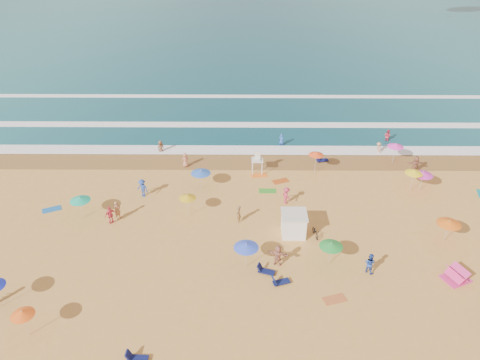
{
  "coord_description": "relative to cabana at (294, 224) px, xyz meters",
  "views": [
    {
      "loc": [
        -0.94,
        -33.08,
        25.27
      ],
      "look_at": [
        -1.23,
        6.0,
        1.5
      ],
      "focal_mm": 35.0,
      "sensor_mm": 36.0,
      "label": 1
    }
  ],
  "objects": [
    {
      "name": "beachgoers",
      "position": [
        -4.1,
        5.07,
        -0.17
      ],
      "size": [
        46.73,
        27.79,
        2.12
      ],
      "color": "#BC2F4C",
      "rests_on": "ground"
    },
    {
      "name": "loungers",
      "position": [
        3.85,
        -3.07,
        -0.83
      ],
      "size": [
        56.32,
        26.94,
        0.34
      ],
      "color": "#101650",
      "rests_on": "ground"
    },
    {
      "name": "popup_tents",
      "position": [
        15.99,
        0.41,
        -0.4
      ],
      "size": [
        10.27,
        14.1,
        1.2
      ],
      "color": "#E03182",
      "rests_on": "ground"
    },
    {
      "name": "ocean",
      "position": [
        -3.46,
        84.55,
        -1.0
      ],
      "size": [
        220.0,
        140.0,
        0.18
      ],
      "primitive_type": "cube",
      "color": "#0C4756",
      "rests_on": "ground"
    },
    {
      "name": "bicycle",
      "position": [
        1.9,
        -0.3,
        -0.58
      ],
      "size": [
        0.79,
        1.65,
        0.83
      ],
      "primitive_type": "imported",
      "rotation": [
        0.0,
        0.0,
        0.16
      ],
      "color": "black",
      "rests_on": "ground"
    },
    {
      "name": "towels",
      "position": [
        -0.65,
        -2.09,
        -0.98
      ],
      "size": [
        50.37,
        25.72,
        0.03
      ],
      "color": "red",
      "rests_on": "ground"
    },
    {
      "name": "beach_umbrellas",
      "position": [
        -1.11,
        0.02,
        1.09
      ],
      "size": [
        36.98,
        31.57,
        0.79
      ],
      "color": "#15AD85",
      "rests_on": "ground"
    },
    {
      "name": "cabana",
      "position": [
        0.0,
        0.0,
        0.0
      ],
      "size": [
        2.0,
        2.0,
        2.0
      ],
      "primitive_type": "cube",
      "color": "white",
      "rests_on": "ground"
    },
    {
      "name": "wet_sand",
      "position": [
        -3.46,
        13.05,
        -0.99
      ],
      "size": [
        220.0,
        220.0,
        0.0
      ],
      "primitive_type": "plane",
      "color": "olive",
      "rests_on": "ground"
    },
    {
      "name": "surf_foam",
      "position": [
        -3.46,
        21.87,
        -0.9
      ],
      "size": [
        200.0,
        18.7,
        0.05
      ],
      "color": "white",
      "rests_on": "ground"
    },
    {
      "name": "lifeguard_stand",
      "position": [
        -2.89,
        10.57,
        0.05
      ],
      "size": [
        1.2,
        1.2,
        2.1
      ],
      "primitive_type": null,
      "color": "white",
      "rests_on": "ground"
    },
    {
      "name": "ground",
      "position": [
        -3.46,
        0.55,
        -1.0
      ],
      "size": [
        220.0,
        220.0,
        0.0
      ],
      "primitive_type": "plane",
      "color": "gold",
      "rests_on": "ground"
    },
    {
      "name": "cabana_roof",
      "position": [
        0.0,
        0.0,
        1.06
      ],
      "size": [
        2.2,
        2.2,
        0.12
      ],
      "primitive_type": "cube",
      "color": "silver",
      "rests_on": "cabana"
    }
  ]
}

